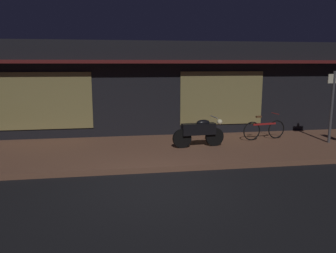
% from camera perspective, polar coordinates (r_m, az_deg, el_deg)
% --- Properties ---
extents(ground_plane, '(60.00, 60.00, 0.00)m').
position_cam_1_polar(ground_plane, '(7.93, -2.43, -10.07)').
color(ground_plane, black).
extents(sidewalk_slab, '(18.00, 4.00, 0.15)m').
position_cam_1_polar(sidewalk_slab, '(10.76, -4.32, -4.12)').
color(sidewalk_slab, brown).
rests_on(sidewalk_slab, ground_plane).
extents(storefront_building, '(18.00, 3.30, 3.60)m').
position_cam_1_polar(storefront_building, '(13.82, -5.62, 6.38)').
color(storefront_building, black).
rests_on(storefront_building, ground_plane).
extents(motorcycle, '(1.70, 0.55, 0.97)m').
position_cam_1_polar(motorcycle, '(10.91, 5.31, -0.85)').
color(motorcycle, black).
rests_on(motorcycle, sidewalk_slab).
extents(bicycle_parked, '(1.65, 0.42, 0.91)m').
position_cam_1_polar(bicycle_parked, '(12.42, 15.82, -0.46)').
color(bicycle_parked, black).
rests_on(bicycle_parked, sidewalk_slab).
extents(sign_post, '(0.44, 0.09, 2.40)m').
position_cam_1_polar(sign_post, '(12.55, 25.81, 3.63)').
color(sign_post, '#47474C').
rests_on(sign_post, sidewalk_slab).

